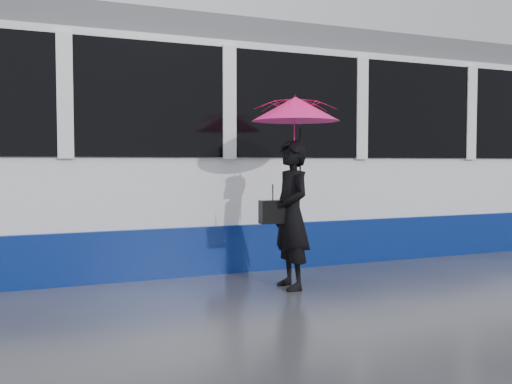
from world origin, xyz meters
name	(u,v)px	position (x,y,z in m)	size (l,w,h in m)	color
ground	(230,298)	(0.00, 0.00, 0.00)	(90.00, 90.00, 0.00)	#2C2C31
rails	(171,260)	(0.00, 2.50, 0.01)	(34.00, 1.51, 0.02)	#3F3D38
tram	(96,148)	(-1.04, 2.50, 1.64)	(26.00, 2.56, 3.35)	white
woman	(291,215)	(0.80, 0.15, 0.84)	(0.61, 0.40, 1.68)	black
umbrella	(295,126)	(0.85, 0.15, 1.85)	(1.00, 1.00, 1.14)	#EE144B
handbag	(273,212)	(0.58, 0.17, 0.88)	(0.30, 0.13, 0.44)	black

